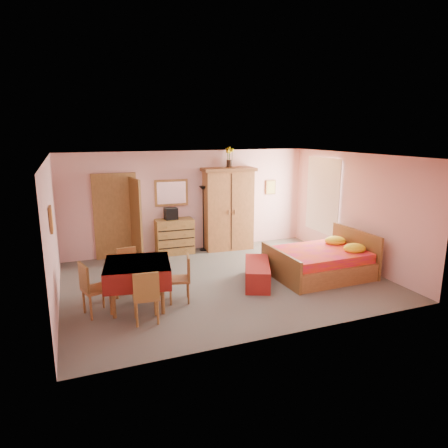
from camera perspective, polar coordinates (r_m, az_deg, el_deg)
name	(u,v)px	position (r m, az deg, el deg)	size (l,w,h in m)	color
floor	(225,280)	(8.51, 0.11, -8.05)	(6.50, 6.50, 0.00)	#625E57
ceiling	(225,156)	(7.96, 0.12, 9.71)	(6.50, 6.50, 0.00)	brown
wall_back	(190,201)	(10.46, -4.91, 3.29)	(6.50, 0.10, 2.60)	#E4A6A5
wall_front	(287,255)	(5.96, 8.96, -4.34)	(6.50, 0.10, 2.60)	#E4A6A5
wall_left	(52,235)	(7.61, -23.32, -1.44)	(0.10, 5.00, 2.60)	#E4A6A5
wall_right	(354,209)	(9.78, 18.14, 2.00)	(0.10, 5.00, 2.60)	#E4A6A5
doorway	(116,217)	(10.12, -15.19, 0.96)	(1.06, 0.12, 2.15)	#9E6B35
window	(323,196)	(10.67, 13.97, 3.96)	(0.08, 1.40, 1.95)	white
picture_left	(51,219)	(6.94, -23.50, 0.61)	(0.04, 0.32, 0.42)	orange
picture_back	(271,187)	(11.28, 6.68, 5.24)	(0.30, 0.04, 0.40)	#D8BF59
chest_of_drawers	(175,236)	(10.29, -7.07, -1.78)	(0.95, 0.48, 0.90)	olive
wall_mirror	(171,193)	(10.27, -7.53, 4.46)	(0.85, 0.04, 0.67)	white
stereo	(171,214)	(10.16, -7.60, 1.47)	(0.32, 0.23, 0.30)	black
floor_lamp	(203,219)	(10.42, -2.97, 0.77)	(0.22, 0.22, 1.71)	black
wardrobe	(228,209)	(10.54, 0.56, 2.20)	(1.38, 0.71, 2.16)	#B06F3B
sunflower_vase	(229,157)	(10.50, 0.76, 9.54)	(0.21, 0.21, 0.52)	yellow
bed	(319,255)	(8.89, 13.46, -4.29)	(2.03, 1.60, 0.94)	#D4144A
bench	(257,273)	(8.32, 4.75, -7.01)	(0.48, 1.30, 0.43)	maroon
dining_table	(138,284)	(7.35, -12.15, -8.43)	(1.12, 1.12, 0.82)	maroon
chair_south	(146,295)	(6.74, -11.12, -9.99)	(0.41, 0.41, 0.91)	#9F6F35
chair_north	(129,270)	(8.05, -13.36, -6.47)	(0.38, 0.38, 0.84)	olive
chair_west	(96,288)	(7.20, -17.79, -8.75)	(0.42, 0.42, 0.93)	#A96B39
chair_east	(179,279)	(7.42, -6.46, -7.78)	(0.40, 0.40, 0.87)	#915D31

